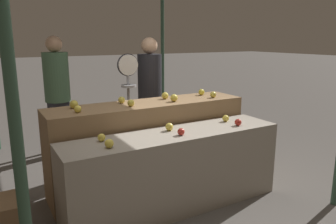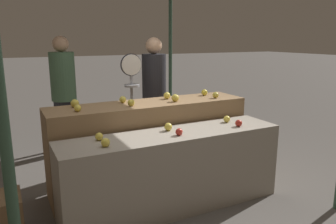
% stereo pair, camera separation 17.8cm
% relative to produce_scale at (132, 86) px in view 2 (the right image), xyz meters
% --- Properties ---
extents(ground_plane, '(60.00, 60.00, 0.00)m').
position_rel_produce_scale_xyz_m(ground_plane, '(-0.02, -1.24, -1.15)').
color(ground_plane, '#59544F').
extents(display_counter_front, '(2.36, 0.55, 0.82)m').
position_rel_produce_scale_xyz_m(display_counter_front, '(-0.02, -1.24, -0.74)').
color(display_counter_front, gray).
rests_on(display_counter_front, ground_plane).
extents(display_counter_back, '(2.36, 0.55, 1.04)m').
position_rel_produce_scale_xyz_m(display_counter_back, '(-0.02, -0.64, -0.63)').
color(display_counter_back, olive).
rests_on(display_counter_back, ground_plane).
extents(apple_front_0, '(0.08, 0.08, 0.08)m').
position_rel_produce_scale_xyz_m(apple_front_0, '(-0.77, -1.35, -0.28)').
color(apple_front_0, yellow).
rests_on(apple_front_0, display_counter_front).
extents(apple_front_1, '(0.07, 0.07, 0.07)m').
position_rel_produce_scale_xyz_m(apple_front_1, '(-0.02, -1.34, -0.29)').
color(apple_front_1, '#B72D23').
rests_on(apple_front_1, display_counter_front).
extents(apple_front_2, '(0.08, 0.08, 0.08)m').
position_rel_produce_scale_xyz_m(apple_front_2, '(0.72, -1.35, -0.29)').
color(apple_front_2, '#AD281E').
rests_on(apple_front_2, display_counter_front).
extents(apple_front_3, '(0.07, 0.07, 0.07)m').
position_rel_produce_scale_xyz_m(apple_front_3, '(-0.77, -1.14, -0.29)').
color(apple_front_3, yellow).
rests_on(apple_front_3, display_counter_front).
extents(apple_front_4, '(0.08, 0.08, 0.08)m').
position_rel_produce_scale_xyz_m(apple_front_4, '(-0.03, -1.14, -0.28)').
color(apple_front_4, yellow).
rests_on(apple_front_4, display_counter_front).
extents(apple_front_5, '(0.08, 0.08, 0.08)m').
position_rel_produce_scale_xyz_m(apple_front_5, '(0.72, -1.14, -0.29)').
color(apple_front_5, yellow).
rests_on(apple_front_5, display_counter_front).
extents(apple_back_0, '(0.07, 0.07, 0.07)m').
position_rel_produce_scale_xyz_m(apple_back_0, '(-0.88, -0.75, -0.08)').
color(apple_back_0, yellow).
rests_on(apple_back_0, display_counter_back).
extents(apple_back_1, '(0.08, 0.08, 0.08)m').
position_rel_produce_scale_xyz_m(apple_back_1, '(-0.30, -0.75, -0.07)').
color(apple_back_1, gold).
rests_on(apple_back_1, display_counter_back).
extents(apple_back_2, '(0.09, 0.09, 0.09)m').
position_rel_produce_scale_xyz_m(apple_back_2, '(0.26, -0.74, -0.07)').
color(apple_back_2, yellow).
rests_on(apple_back_2, display_counter_back).
extents(apple_back_3, '(0.08, 0.08, 0.08)m').
position_rel_produce_scale_xyz_m(apple_back_3, '(0.82, -0.76, -0.07)').
color(apple_back_3, gold).
rests_on(apple_back_3, display_counter_back).
extents(apple_back_4, '(0.09, 0.09, 0.09)m').
position_rel_produce_scale_xyz_m(apple_back_4, '(-0.86, -0.53, -0.07)').
color(apple_back_4, gold).
rests_on(apple_back_4, display_counter_back).
extents(apple_back_5, '(0.08, 0.08, 0.08)m').
position_rel_produce_scale_xyz_m(apple_back_5, '(-0.31, -0.53, -0.07)').
color(apple_back_5, gold).
rests_on(apple_back_5, display_counter_back).
extents(apple_back_6, '(0.08, 0.08, 0.08)m').
position_rel_produce_scale_xyz_m(apple_back_6, '(0.26, -0.53, -0.07)').
color(apple_back_6, yellow).
rests_on(apple_back_6, display_counter_back).
extents(apple_back_7, '(0.08, 0.08, 0.08)m').
position_rel_produce_scale_xyz_m(apple_back_7, '(0.81, -0.53, -0.07)').
color(apple_back_7, gold).
rests_on(apple_back_7, display_counter_back).
extents(produce_scale, '(0.29, 0.20, 1.57)m').
position_rel_produce_scale_xyz_m(produce_scale, '(0.00, 0.00, 0.00)').
color(produce_scale, '#99999E').
rests_on(produce_scale, ground_plane).
extents(person_vendor_at_scale, '(0.43, 0.43, 1.78)m').
position_rel_produce_scale_xyz_m(person_vendor_at_scale, '(0.44, 0.25, -0.11)').
color(person_vendor_at_scale, '#2D2D38').
rests_on(person_vendor_at_scale, ground_plane).
extents(person_customer_left, '(0.47, 0.47, 1.80)m').
position_rel_produce_scale_xyz_m(person_customer_left, '(-0.71, 1.04, -0.10)').
color(person_customer_left, '#2D2D38').
rests_on(person_customer_left, ground_plane).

